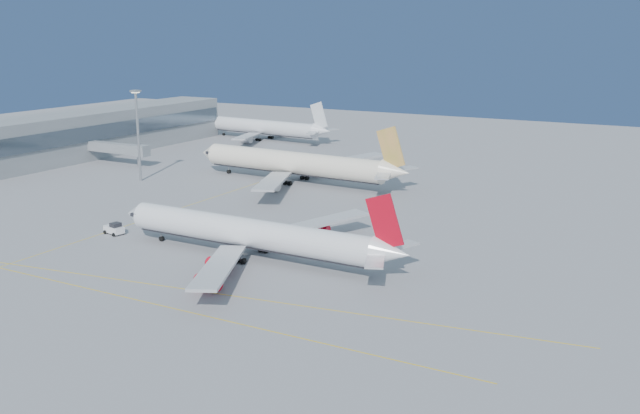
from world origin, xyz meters
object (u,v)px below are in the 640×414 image
at_px(airliner_virgin, 254,234).
at_px(airliner_third, 265,127).
at_px(airliner_etihad, 297,163).
at_px(light_mast, 138,128).
at_px(pushback_tug, 114,229).

relative_size(airliner_virgin, airliner_third, 1.03).
xyz_separation_m(airliner_virgin, airliner_third, (-79.42, 126.04, 0.26)).
height_order(airliner_etihad, light_mast, light_mast).
bearing_deg(light_mast, airliner_virgin, -32.72).
relative_size(airliner_etihad, pushback_tug, 14.12).
xyz_separation_m(airliner_virgin, airliner_etihad, (-27.57, 62.66, 0.80)).
xyz_separation_m(airliner_etihad, pushback_tug, (-7.02, -63.19, -4.27)).
height_order(airliner_third, light_mast, light_mast).
height_order(pushback_tug, light_mast, light_mast).
height_order(airliner_virgin, airliner_etihad, airliner_etihad).
relative_size(pushback_tug, light_mast, 0.19).
bearing_deg(pushback_tug, airliner_etihad, 95.37).
height_order(airliner_virgin, airliner_third, airliner_third).
bearing_deg(airliner_third, airliner_etihad, -45.74).
bearing_deg(airliner_etihad, light_mast, -151.61).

